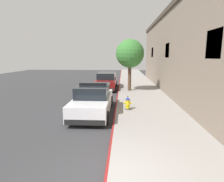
{
  "coord_description": "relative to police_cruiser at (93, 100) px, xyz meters",
  "views": [
    {
      "loc": [
        0.36,
        -4.25,
        3.11
      ],
      "look_at": [
        -0.31,
        7.39,
        1.0
      ],
      "focal_mm": 30.84,
      "sensor_mm": 36.0,
      "label": 1
    }
  ],
  "objects": [
    {
      "name": "ground_plane",
      "position": [
        -2.86,
        4.07,
        -0.84
      ],
      "size": [
        35.06,
        60.0,
        0.2
      ],
      "primitive_type": "cube",
      "color": "#353538"
    },
    {
      "name": "sidewalk_pavement",
      "position": [
        3.14,
        4.07,
        -0.67
      ],
      "size": [
        3.76,
        60.0,
        0.15
      ],
      "primitive_type": "cube",
      "color": "gray",
      "rests_on": "ground"
    },
    {
      "name": "curb_painted_edge",
      "position": [
        1.22,
        4.07,
        -0.67
      ],
      "size": [
        0.08,
        60.0,
        0.15
      ],
      "primitive_type": "cube",
      "color": "maroon",
      "rests_on": "ground"
    },
    {
      "name": "storefront_building",
      "position": [
        8.9,
        5.25,
        2.69
      ],
      "size": [
        8.02,
        28.03,
        6.85
      ],
      "color": "gray",
      "rests_on": "ground"
    },
    {
      "name": "police_cruiser",
      "position": [
        0.0,
        0.0,
        0.0
      ],
      "size": [
        1.94,
        4.84,
        1.68
      ],
      "color": "white",
      "rests_on": "ground"
    },
    {
      "name": "parked_car_silver_ahead",
      "position": [
        0.03,
        8.21,
        -0.0
      ],
      "size": [
        1.94,
        4.84,
        1.56
      ],
      "color": "maroon",
      "rests_on": "ground"
    },
    {
      "name": "fire_hydrant",
      "position": [
        1.9,
        0.39,
        -0.25
      ],
      "size": [
        0.44,
        0.4,
        0.76
      ],
      "color": "#4C4C51",
      "rests_on": "sidewalk_pavement"
    },
    {
      "name": "street_tree",
      "position": [
        2.19,
        6.59,
        2.57
      ],
      "size": [
        2.42,
        2.42,
        4.4
      ],
      "color": "brown",
      "rests_on": "sidewalk_pavement"
    }
  ]
}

